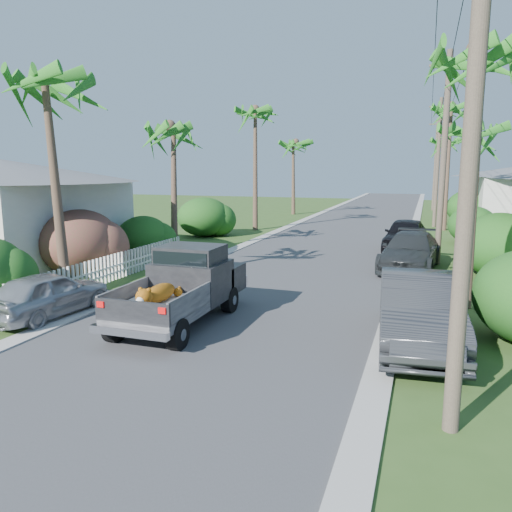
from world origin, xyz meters
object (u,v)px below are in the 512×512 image
at_px(parked_car_rn, 419,311).
at_px(palm_r_a, 483,51).
at_px(parked_car_rm, 410,252).
at_px(palm_l_c, 255,110).
at_px(palm_r_c, 451,107).
at_px(palm_l_a, 48,77).
at_px(utility_pole_d, 435,164).
at_px(palm_r_b, 468,128).
at_px(palm_l_b, 172,127).
at_px(palm_r_d, 448,140).
at_px(palm_l_d, 294,142).
at_px(parked_car_rf, 405,235).
at_px(utility_pole_b, 444,158).
at_px(utility_pole_c, 438,162).
at_px(pickup_truck, 187,284).
at_px(parked_car_ln, 48,294).
at_px(utility_pole_a, 471,139).

bearing_deg(parked_car_rn, palm_r_a, 67.32).
height_order(parked_car_rm, palm_l_c, palm_l_c).
bearing_deg(palm_r_c, palm_l_a, -118.33).
bearing_deg(utility_pole_d, palm_r_b, -87.95).
xyz_separation_m(palm_l_b, palm_r_a, (13.10, -6.00, 1.28)).
distance_m(palm_l_c, palm_r_c, 12.84).
bearing_deg(utility_pole_d, palm_r_d, -73.30).
relative_size(parked_car_rm, palm_l_c, 0.56).
distance_m(palm_l_b, palm_l_d, 22.00).
xyz_separation_m(parked_car_rm, palm_r_c, (1.70, 14.69, 7.35)).
distance_m(palm_l_b, palm_r_b, 13.73).
height_order(parked_car_rm, parked_car_rf, parked_car_rf).
distance_m(utility_pole_b, utility_pole_d, 30.00).
bearing_deg(utility_pole_c, palm_r_d, 85.71).
xyz_separation_m(parked_car_rn, palm_r_c, (1.20, 24.07, 7.27)).
bearing_deg(utility_pole_d, parked_car_rm, -92.00).
bearing_deg(utility_pole_b, parked_car_rm, -123.24).
relative_size(parked_car_rn, utility_pole_c, 0.57).
distance_m(palm_l_a, palm_l_c, 19.03).
bearing_deg(pickup_truck, parked_car_ln, -165.07).
xyz_separation_m(palm_r_a, palm_r_c, (-0.10, 20.00, 0.69)).
bearing_deg(palm_r_b, parked_car_rf, 153.54).
distance_m(pickup_truck, parked_car_rf, 15.17).
bearing_deg(parked_car_rf, palm_r_b, -22.49).
bearing_deg(parked_car_rn, palm_l_c, 113.75).
height_order(parked_car_rn, utility_pole_b, utility_pole_b).
distance_m(palm_r_d, utility_pole_a, 42.06).
bearing_deg(palm_r_d, palm_l_a, -108.94).
relative_size(palm_l_d, palm_r_b, 1.07).
distance_m(parked_car_rf, utility_pole_b, 5.21).
distance_m(parked_car_rf, utility_pole_c, 12.44).
bearing_deg(utility_pole_b, utility_pole_d, 90.00).
xyz_separation_m(palm_r_b, utility_pole_d, (-1.00, 28.00, -1.35)).
distance_m(palm_l_a, utility_pole_b, 15.64).
distance_m(parked_car_rn, palm_r_b, 14.13).
bearing_deg(utility_pole_c, parked_car_rf, -97.32).
height_order(palm_l_b, palm_l_d, palm_l_d).
bearing_deg(palm_l_c, utility_pole_b, -37.81).
xyz_separation_m(palm_l_d, palm_r_c, (12.70, -8.00, 1.67)).
bearing_deg(parked_car_rf, utility_pole_d, 90.74).
xyz_separation_m(palm_l_c, palm_r_d, (12.50, 18.00, -1.18)).
relative_size(parked_car_rf, utility_pole_a, 0.53).
xyz_separation_m(utility_pole_a, utility_pole_d, (0.00, 45.00, 0.00)).
bearing_deg(palm_r_d, parked_car_ln, -106.42).
xyz_separation_m(palm_l_b, palm_r_d, (13.30, 28.00, 0.59)).
bearing_deg(palm_r_c, utility_pole_c, 106.70).
relative_size(palm_l_c, palm_r_d, 1.15).
relative_size(palm_l_b, utility_pole_d, 0.82).
bearing_deg(palm_l_c, pickup_truck, -76.32).
height_order(parked_car_ln, utility_pole_a, utility_pole_a).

